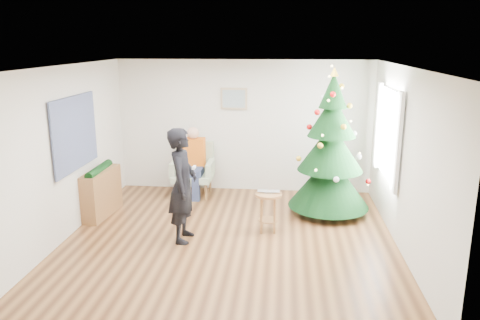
# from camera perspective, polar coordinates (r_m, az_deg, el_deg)

# --- Properties ---
(floor) EXTENTS (5.00, 5.00, 0.00)m
(floor) POSITION_cam_1_polar(r_m,az_deg,el_deg) (7.27, -1.26, -9.60)
(floor) COLOR brown
(floor) RESTS_ON ground
(ceiling) EXTENTS (5.00, 5.00, 0.00)m
(ceiling) POSITION_cam_1_polar(r_m,az_deg,el_deg) (6.65, -1.38, 11.34)
(ceiling) COLOR white
(ceiling) RESTS_ON wall_back
(wall_back) EXTENTS (5.00, 0.00, 5.00)m
(wall_back) POSITION_cam_1_polar(r_m,az_deg,el_deg) (9.27, 0.51, 4.12)
(wall_back) COLOR silver
(wall_back) RESTS_ON floor
(wall_front) EXTENTS (5.00, 0.00, 5.00)m
(wall_front) POSITION_cam_1_polar(r_m,az_deg,el_deg) (4.48, -5.13, -7.32)
(wall_front) COLOR silver
(wall_front) RESTS_ON floor
(wall_left) EXTENTS (0.00, 5.00, 5.00)m
(wall_left) POSITION_cam_1_polar(r_m,az_deg,el_deg) (7.55, -20.51, 0.81)
(wall_left) COLOR silver
(wall_left) RESTS_ON floor
(wall_right) EXTENTS (0.00, 5.00, 5.00)m
(wall_right) POSITION_cam_1_polar(r_m,az_deg,el_deg) (7.01, 19.43, -0.10)
(wall_right) COLOR silver
(wall_right) RESTS_ON floor
(window_panel) EXTENTS (0.04, 1.30, 1.40)m
(window_panel) POSITION_cam_1_polar(r_m,az_deg,el_deg) (7.91, 17.67, 3.12)
(window_panel) COLOR white
(window_panel) RESTS_ON wall_right
(curtains) EXTENTS (0.05, 1.75, 1.50)m
(curtains) POSITION_cam_1_polar(r_m,az_deg,el_deg) (7.90, 17.46, 3.12)
(curtains) COLOR white
(curtains) RESTS_ON wall_right
(christmas_tree) EXTENTS (1.40, 1.40, 2.53)m
(christmas_tree) POSITION_cam_1_polar(r_m,az_deg,el_deg) (8.13, 10.98, 1.23)
(christmas_tree) COLOR #3F2816
(christmas_tree) RESTS_ON floor
(stool) EXTENTS (0.42, 0.42, 0.63)m
(stool) POSITION_cam_1_polar(r_m,az_deg,el_deg) (7.45, 3.46, -6.33)
(stool) COLOR brown
(stool) RESTS_ON floor
(laptop) EXTENTS (0.35, 0.23, 0.03)m
(laptop) POSITION_cam_1_polar(r_m,az_deg,el_deg) (7.34, 3.50, -3.98)
(laptop) COLOR silver
(laptop) RESTS_ON stool
(armchair) EXTENTS (0.80, 0.73, 1.02)m
(armchair) POSITION_cam_1_polar(r_m,az_deg,el_deg) (9.20, -5.70, -1.93)
(armchair) COLOR #99AC8A
(armchair) RESTS_ON floor
(seated_person) EXTENTS (0.44, 0.64, 1.34)m
(seated_person) POSITION_cam_1_polar(r_m,az_deg,el_deg) (9.06, -5.81, -0.15)
(seated_person) COLOR navy
(seated_person) RESTS_ON armchair
(standing_man) EXTENTS (0.42, 0.64, 1.73)m
(standing_man) POSITION_cam_1_polar(r_m,az_deg,el_deg) (7.00, -7.00, -3.07)
(standing_man) COLOR black
(standing_man) RESTS_ON floor
(game_controller) EXTENTS (0.04, 0.13, 0.04)m
(game_controller) POSITION_cam_1_polar(r_m,az_deg,el_deg) (6.86, -5.62, -0.90)
(game_controller) COLOR white
(game_controller) RESTS_ON standing_man
(console) EXTENTS (0.40, 1.03, 0.80)m
(console) POSITION_cam_1_polar(r_m,az_deg,el_deg) (8.42, -16.60, -3.89)
(console) COLOR brown
(console) RESTS_ON floor
(garland) EXTENTS (0.14, 0.90, 0.14)m
(garland) POSITION_cam_1_polar(r_m,az_deg,el_deg) (8.30, -16.80, -1.13)
(garland) COLOR black
(garland) RESTS_ON console
(tapestry) EXTENTS (0.03, 1.50, 1.15)m
(tapestry) POSITION_cam_1_polar(r_m,az_deg,el_deg) (7.75, -19.45, 3.13)
(tapestry) COLOR black
(tapestry) RESTS_ON wall_left
(framed_picture) EXTENTS (0.52, 0.05, 0.42)m
(framed_picture) POSITION_cam_1_polar(r_m,az_deg,el_deg) (9.18, -0.75, 7.48)
(framed_picture) COLOR tan
(framed_picture) RESTS_ON wall_back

